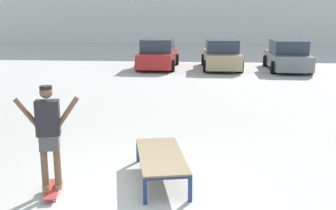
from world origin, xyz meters
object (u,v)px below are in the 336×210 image
object	(u,v)px
skateboard	(53,189)
skater	(49,130)
car_red	(158,55)
skate_box	(161,157)
car_tan	(221,55)
car_grey	(287,56)

from	to	relation	value
skateboard	skater	xyz separation A→B (m)	(-0.00, 0.00, 0.99)
car_red	skater	bearing A→B (deg)	-90.42
skate_box	car_tan	bearing A→B (deg)	83.40
skater	car_grey	distance (m)	16.17
car_tan	car_grey	world-z (taller)	same
skate_box	car_grey	bearing A→B (deg)	70.78
car_tan	skater	bearing A→B (deg)	-102.56
car_tan	skate_box	bearing A→B (deg)	-96.60
car_tan	car_grey	bearing A→B (deg)	-4.59
skateboard	car_red	world-z (taller)	car_red
car_red	car_grey	world-z (taller)	same
car_tan	car_grey	distance (m)	3.25
car_red	skate_box	bearing A→B (deg)	-83.70
skate_box	car_red	xyz separation A→B (m)	(-1.58, 14.35, 0.28)
skate_box	car_red	bearing A→B (deg)	96.30
skate_box	car_tan	xyz separation A→B (m)	(1.65, 14.29, 0.28)
skate_box	skater	size ratio (longest dim) A/B	1.19
skateboard	car_red	size ratio (longest dim) A/B	0.20
skateboard	car_grey	distance (m)	16.18
car_red	car_tan	size ratio (longest dim) A/B	0.99
skater	car_tan	distance (m)	15.40
skater	car_tan	bearing A→B (deg)	77.44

